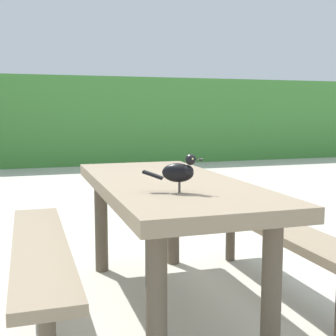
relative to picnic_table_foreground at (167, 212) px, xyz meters
The scene contains 4 objects.
ground_plane 0.62m from the picnic_table_foreground, 34.23° to the right, with size 60.00×60.00×0.00m, color beige.
hedge_wall 8.16m from the picnic_table_foreground, 88.45° to the left, with size 28.00×2.37×1.84m, color #428438.
picnic_table_foreground is the anchor object (origin of this frame).
bird_grackle 0.51m from the picnic_table_foreground, 99.68° to the right, with size 0.26×0.16×0.18m.
Camera 1 is at (-1.00, -2.27, 1.12)m, focal length 48.89 mm.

